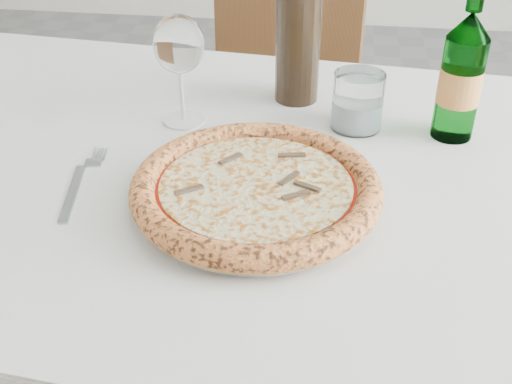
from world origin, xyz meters
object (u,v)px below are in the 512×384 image
plate (256,199)px  wine_glass (179,47)px  pizza (256,188)px  tumbler (357,105)px  chair_far (275,92)px  wine_bottle (299,26)px  beer_bottle (461,77)px  dining_table (265,212)px

plate → wine_glass: bearing=123.9°
pizza → wine_glass: 0.30m
tumbler → pizza: bearing=-118.1°
pizza → tumbler: size_ratio=3.62×
chair_far → wine_bottle: (0.09, -0.52, 0.36)m
plate → tumbler: size_ratio=3.23×
plate → beer_bottle: size_ratio=1.19×
wine_glass → chair_far: bearing=81.9°
dining_table → chair_far: 0.78m
plate → tumbler: bearing=61.9°
wine_glass → tumbler: size_ratio=1.96×
chair_far → pizza: chair_far is taller
dining_table → plate: size_ratio=5.21×
pizza → wine_bottle: 0.37m
dining_table → beer_bottle: beer_bottle is taller
dining_table → tumbler: size_ratio=16.84×
chair_far → wine_glass: size_ratio=5.02×
wine_glass → plate: bearing=-56.1°
pizza → tumbler: 0.29m
dining_table → chair_far: (-0.07, 0.77, -0.14)m
beer_bottle → pizza: bearing=-140.1°
dining_table → tumbler: 0.24m
dining_table → pizza: size_ratio=4.65×
dining_table → pizza: bearing=-90.0°
chair_far → tumbler: (0.20, -0.61, 0.26)m
chair_far → wine_glass: bearing=-98.1°
chair_far → wine_glass: 0.73m
wine_bottle → dining_table: bearing=-96.0°
tumbler → chair_far: bearing=108.0°
tumbler → beer_bottle: beer_bottle is taller
dining_table → plate: (-0.00, -0.10, 0.09)m
beer_bottle → plate: bearing=-140.1°
plate → pizza: pizza is taller
chair_far → plate: chair_far is taller
plate → wine_bottle: size_ratio=0.96×
pizza → wine_bottle: size_ratio=1.07×
dining_table → chair_far: bearing=94.9°
wine_glass → tumbler: wine_glass is taller
wine_bottle → plate: bearing=-94.3°
dining_table → beer_bottle: 0.37m
dining_table → wine_glass: (-0.16, 0.13, 0.22)m
pizza → tumbler: (0.13, 0.25, 0.01)m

